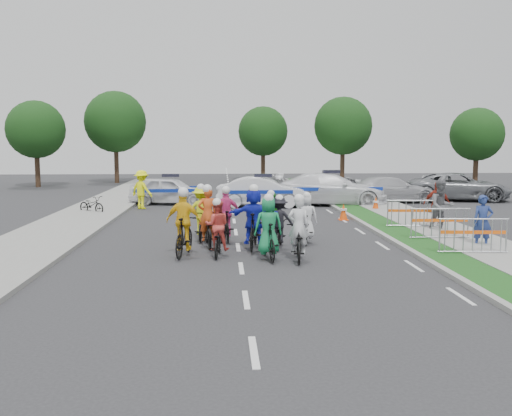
{
  "coord_description": "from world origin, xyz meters",
  "views": [
    {
      "loc": [
        -0.48,
        -14.62,
        3.29
      ],
      "look_at": [
        0.64,
        4.21,
        1.1
      ],
      "focal_mm": 40.0,
      "sensor_mm": 36.0,
      "label": 1
    }
  ],
  "objects": [
    {
      "name": "civilian_suv",
      "position": [
        12.84,
        16.73,
        0.79
      ],
      "size": [
        6.03,
        3.6,
        1.57
      ],
      "primitive_type": "imported",
      "rotation": [
        0.0,
        0.0,
        1.39
      ],
      "color": "slate",
      "rests_on": "ground"
    },
    {
      "name": "tree_1",
      "position": [
        9.0,
        30.0,
        4.54
      ],
      "size": [
        4.55,
        4.55,
        6.82
      ],
      "color": "#382619",
      "rests_on": "ground"
    },
    {
      "name": "barrier_2",
      "position": [
        6.7,
        6.31,
        0.56
      ],
      "size": [
        2.03,
        0.66,
        1.12
      ],
      "primitive_type": null,
      "rotation": [
        0.0,
        0.0,
        -0.08
      ],
      "color": "#A5A8AD",
      "rests_on": "ground"
    },
    {
      "name": "spectator_1",
      "position": [
        7.47,
        5.49,
        0.96
      ],
      "size": [
        0.96,
        0.76,
        1.92
      ],
      "primitive_type": "imported",
      "rotation": [
        0.0,
        0.0,
        0.03
      ],
      "color": "#57575C",
      "rests_on": "ground"
    },
    {
      "name": "rider_6",
      "position": [
        -0.95,
        3.3,
        0.65
      ],
      "size": [
        0.86,
        1.99,
        1.98
      ],
      "rotation": [
        0.0,
        0.0,
        3.24
      ],
      "color": "black",
      "rests_on": "ground"
    },
    {
      "name": "tree_2",
      "position": [
        18.0,
        26.0,
        3.83
      ],
      "size": [
        3.85,
        3.85,
        5.77
      ],
      "color": "#382619",
      "rests_on": "ground"
    },
    {
      "name": "police_car_1",
      "position": [
        1.58,
        14.21,
        0.76
      ],
      "size": [
        4.78,
        2.12,
        1.52
      ],
      "primitive_type": "imported",
      "rotation": [
        0.0,
        0.0,
        1.46
      ],
      "color": "white",
      "rests_on": "ground"
    },
    {
      "name": "rider_7",
      "position": [
        2.23,
        3.55,
        0.67
      ],
      "size": [
        0.76,
        1.66,
        1.7
      ],
      "rotation": [
        0.0,
        0.0,
        3.02
      ],
      "color": "black",
      "rests_on": "ground"
    },
    {
      "name": "rider_10",
      "position": [
        -1.2,
        4.54,
        0.74
      ],
      "size": [
        1.08,
        1.89,
        1.91
      ],
      "rotation": [
        0.0,
        0.0,
        3.1
      ],
      "color": "black",
      "rests_on": "ground"
    },
    {
      "name": "rider_2",
      "position": [
        -0.64,
        1.66,
        0.64
      ],
      "size": [
        0.74,
        1.7,
        1.7
      ],
      "rotation": [
        0.0,
        0.0,
        3.08
      ],
      "color": "black",
      "rests_on": "ground"
    },
    {
      "name": "tree_0",
      "position": [
        -14.0,
        28.0,
        4.19
      ],
      "size": [
        4.2,
        4.2,
        6.3
      ],
      "color": "#382619",
      "rests_on": "ground"
    },
    {
      "name": "tree_3",
      "position": [
        -9.0,
        32.0,
        4.89
      ],
      "size": [
        4.9,
        4.9,
        7.35
      ],
      "color": "#382619",
      "rests_on": "ground"
    },
    {
      "name": "civilian_sedan",
      "position": [
        8.74,
        15.89,
        0.7
      ],
      "size": [
        5.05,
        2.56,
        1.41
      ],
      "primitive_type": "imported",
      "rotation": [
        0.0,
        0.0,
        1.7
      ],
      "color": "#B5B6BA",
      "rests_on": "ground"
    },
    {
      "name": "rider_5",
      "position": [
        0.48,
        2.68,
        0.84
      ],
      "size": [
        1.66,
        1.98,
        2.02
      ],
      "rotation": [
        0.0,
        0.0,
        2.99
      ],
      "color": "black",
      "rests_on": "ground"
    },
    {
      "name": "rider_8",
      "position": [
        1.13,
        4.26,
        0.64
      ],
      "size": [
        0.71,
        1.67,
        1.7
      ],
      "rotation": [
        0.0,
        0.0,
        3.15
      ],
      "color": "black",
      "rests_on": "ground"
    },
    {
      "name": "rider_1",
      "position": [
        0.8,
        1.05,
        0.73
      ],
      "size": [
        0.84,
        1.83,
        1.88
      ],
      "rotation": [
        0.0,
        0.0,
        3.25
      ],
      "color": "black",
      "rests_on": "ground"
    },
    {
      "name": "police_car_0",
      "position": [
        -3.21,
        15.67,
        0.73
      ],
      "size": [
        4.52,
        2.4,
        1.46
      ],
      "primitive_type": "imported",
      "rotation": [
        0.0,
        0.0,
        1.41
      ],
      "color": "white",
      "rests_on": "ground"
    },
    {
      "name": "rider_4",
      "position": [
        1.27,
        2.79,
        0.66
      ],
      "size": [
        1.01,
        1.73,
        1.69
      ],
      "rotation": [
        0.0,
        0.0,
        2.96
      ],
      "color": "black",
      "rests_on": "ground"
    },
    {
      "name": "spectator_2",
      "position": [
        7.84,
        6.91,
        0.9
      ],
      "size": [
        1.08,
        0.51,
        1.79
      ],
      "primitive_type": "imported",
      "rotation": [
        0.0,
        0.0,
        -0.07
      ],
      "color": "maroon",
      "rests_on": "ground"
    },
    {
      "name": "rider_9",
      "position": [
        -0.36,
        4.11,
        0.71
      ],
      "size": [
        0.96,
        1.8,
        1.86
      ],
      "rotation": [
        0.0,
        0.0,
        3.22
      ],
      "color": "black",
      "rests_on": "ground"
    },
    {
      "name": "cone_0",
      "position": [
        4.64,
        9.06,
        0.34
      ],
      "size": [
        0.4,
        0.4,
        0.7
      ],
      "color": "#F24C0C",
      "rests_on": "ground"
    },
    {
      "name": "barrier_1",
      "position": [
        6.7,
        3.64,
        0.56
      ],
      "size": [
        2.01,
        0.54,
        1.12
      ],
      "primitive_type": null,
      "rotation": [
        0.0,
        0.0,
        -0.02
      ],
      "color": "#A5A8AD",
      "rests_on": "ground"
    },
    {
      "name": "rider_3",
      "position": [
        -1.59,
        1.71,
        0.77
      ],
      "size": [
        1.07,
        1.98,
        2.02
      ],
      "rotation": [
        0.0,
        0.0,
        2.97
      ],
      "color": "black",
      "rests_on": "ground"
    },
    {
      "name": "barrier_0",
      "position": [
        6.7,
        1.13,
        0.56
      ],
      "size": [
        2.03,
        0.65,
        1.12
      ],
      "primitive_type": null,
      "rotation": [
        0.0,
        0.0,
        -0.08
      ],
      "color": "#A5A8AD",
      "rests_on": "ground"
    },
    {
      "name": "tree_4",
      "position": [
        3.0,
        34.0,
        4.19
      ],
      "size": [
        4.2,
        4.2,
        6.3
      ],
      "color": "#382619",
      "rests_on": "ground"
    },
    {
      "name": "rider_0",
      "position": [
        1.62,
        0.91,
        0.62
      ],
      "size": [
        0.83,
        1.89,
        1.87
      ],
      "rotation": [
        0.0,
        0.0,
        3.04
      ],
      "color": "black",
      "rests_on": "ground"
    },
    {
      "name": "marshal_hiviz",
      "position": [
        -4.46,
        13.69,
        0.96
      ],
      "size": [
        1.42,
        1.3,
        1.91
      ],
      "primitive_type": "imported",
      "rotation": [
        0.0,
        0.0,
        2.51
      ],
      "color": "#F6FF0D",
      "rests_on": "ground"
    },
    {
      "name": "cone_1",
      "position": [
        6.84,
        12.09,
        0.34
      ],
      "size": [
        0.4,
        0.4,
        0.7
      ],
      "color": "#F24C0C",
      "rests_on": "ground"
    },
    {
      "name": "sidewalk_left",
      "position": [
        -6.5,
        5.0,
        0.07
      ],
      "size": [
        3.0,
        60.0,
        0.13
      ],
      "primitive_type": "cube",
      "color": "gray",
      "rests_on": "ground"
    },
    {
      "name": "spectator_0",
      "position": [
        7.62,
        2.5,
        0.83
      ],
      "size": [
        0.67,
        0.51,
        1.66
      ],
      "primitive_type": "imported",
      "rotation": [
        0.0,
        0.0,
        -0.21
      ],
      "color": "navy",
      "rests_on": "ground"
    },
    {
      "name": "police_car_2",
      "position": [
        5.2,
        14.84,
        0.84
      ],
      "size": [
        6.03,
        3.06,
        1.68
      ],
      "primitive_type": "imported",
      "rotation": [
        0.0,
        0.0,
        1.44
      ],
      "color": "white",
      "rests_on": "ground"
    },
    {
      "name": "curb_right",
      "position": [
        5.1,
        5.0,
        0.06
      ],
      "size": [
        0.2,
        60.0,
        0.12
      ],
      "primitive_type": "cube",
      "color": "gray",
      "rests_on": "ground"
    },
    {
      "name": "grass_strip",
      "position": [
        5.8,
        5.0,
        0.06
      ],
      "size": [
        1.2,
        60.0,
        0.11
      ],
      "primitive_type": "cube",
      "color": "#174817",
      "rests_on": "ground"
    },
    {
      "name": "parked_bike",
      "position": [
        -6.51,
        11.88,
        0.41
      ],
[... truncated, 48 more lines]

